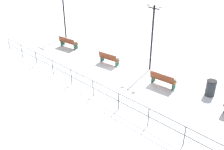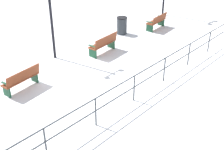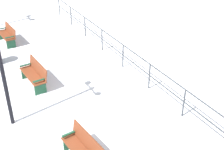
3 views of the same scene
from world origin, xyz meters
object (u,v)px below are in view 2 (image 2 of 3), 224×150
(bench_second, at_px, (104,44))
(bench_nearest, at_px, (157,21))
(bench_third, at_px, (22,79))
(trash_bin, at_px, (122,26))

(bench_second, bearing_deg, bench_nearest, -94.24)
(bench_second, xyz_separation_m, bench_third, (-0.02, 4.53, -0.02))
(trash_bin, bearing_deg, bench_nearest, -116.25)
(bench_third, bearing_deg, bench_second, -96.54)
(bench_nearest, bearing_deg, trash_bin, 58.65)
(bench_third, distance_m, trash_bin, 7.17)
(bench_second, bearing_deg, bench_third, 85.37)
(bench_third, xyz_separation_m, trash_bin, (1.04, -7.09, 0.02))
(bench_nearest, distance_m, bench_second, 4.54)
(bench_second, distance_m, trash_bin, 2.75)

